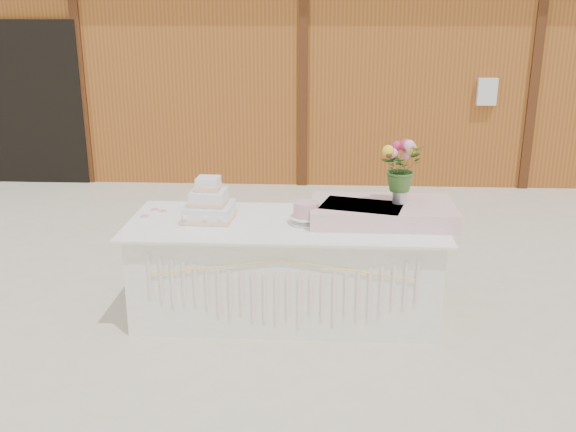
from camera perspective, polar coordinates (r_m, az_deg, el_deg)
name	(u,v)px	position (r m, az deg, el deg)	size (l,w,h in m)	color
ground	(286,313)	(5.16, -0.18, -8.66)	(80.00, 80.00, 0.00)	beige
barn	(307,52)	(10.63, 1.67, 14.35)	(12.60, 4.60, 3.30)	#9B5420
cake_table	(286,269)	(5.00, -0.19, -4.70)	(2.40, 1.00, 0.77)	white
wedding_cake	(209,205)	(4.93, -7.03, 0.96)	(0.39, 0.39, 0.33)	white
pink_cake_stand	(306,212)	(4.78, 1.60, 0.36)	(0.24, 0.24, 0.17)	white
satin_runner	(382,212)	(4.93, 8.39, 0.36)	(1.08, 0.63, 0.14)	beige
flower_vase	(400,194)	(4.92, 9.89, 1.97)	(0.11, 0.11, 0.15)	silver
bouquet	(401,161)	(4.86, 10.04, 4.79)	(0.32, 0.27, 0.35)	#3A6126
loose_flowers	(152,214)	(5.15, -11.98, 0.20)	(0.13, 0.32, 0.02)	pink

